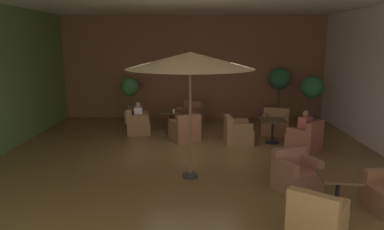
{
  "coord_description": "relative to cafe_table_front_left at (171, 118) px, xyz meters",
  "views": [
    {
      "loc": [
        0.12,
        -8.47,
        2.91
      ],
      "look_at": [
        0.0,
        0.52,
        1.05
      ],
      "focal_mm": 33.14,
      "sensor_mm": 36.0,
      "label": 1
    }
  ],
  "objects": [
    {
      "name": "wall_back_brick",
      "position": [
        0.72,
        2.34,
        1.46
      ],
      "size": [
        10.09,
        0.08,
        3.89
      ],
      "primitive_type": "cube",
      "color": "brown",
      "rests_on": "ground_plane"
    },
    {
      "name": "ground_plane",
      "position": [
        0.72,
        -2.8,
        -0.49
      ],
      "size": [
        10.09,
        10.34,
        0.02
      ],
      "primitive_type": "cube",
      "color": "brown"
    },
    {
      "name": "armchair_mid_center_north",
      "position": [
        2.62,
        -6.45,
        -0.17
      ],
      "size": [
        1.02,
        1.02,
        0.85
      ],
      "color": "#9B6A3E",
      "rests_on": "ground_plane"
    },
    {
      "name": "armchair_front_left_east",
      "position": [
        -1.07,
        -0.18,
        -0.16
      ],
      "size": [
        0.84,
        0.86,
        0.86
      ],
      "color": "#975F3D",
      "rests_on": "ground_plane"
    },
    {
      "name": "armchair_front_right_east",
      "position": [
        3.82,
        -1.9,
        -0.16
      ],
      "size": [
        1.07,
        1.07,
        0.84
      ],
      "color": "#A25843",
      "rests_on": "ground_plane"
    },
    {
      "name": "armchair_front_left_north",
      "position": [
        0.6,
        0.9,
        -0.16
      ],
      "size": [
        1.01,
        1.02,
        0.86
      ],
      "color": "#955D45",
      "rests_on": "ground_plane"
    },
    {
      "name": "cafe_table_mid_center",
      "position": [
        3.26,
        -5.58,
        0.04
      ],
      "size": [
        0.7,
        0.7,
        0.69
      ],
      "color": "black",
      "rests_on": "ground_plane"
    },
    {
      "name": "patio_umbrella_tall_red",
      "position": [
        0.71,
        -3.93,
        2.05
      ],
      "size": [
        2.67,
        2.67,
        2.71
      ],
      "color": "#2D2D2D",
      "rests_on": "ground_plane"
    },
    {
      "name": "patron_by_window",
      "position": [
        -1.03,
        -0.17,
        0.21
      ],
      "size": [
        0.32,
        0.42,
        0.59
      ],
      "color": "silver",
      "rests_on": "ground_plane"
    },
    {
      "name": "armchair_front_right_south",
      "position": [
        3.38,
        -0.17,
        -0.18
      ],
      "size": [
        0.98,
        0.93,
        0.81
      ],
      "color": "#A16943",
      "rests_on": "ground_plane"
    },
    {
      "name": "potted_tree_left_corner",
      "position": [
        -1.57,
        1.39,
        0.56
      ],
      "size": [
        0.66,
        0.66,
        1.67
      ],
      "color": "beige",
      "rests_on": "ground_plane"
    },
    {
      "name": "potted_tree_mid_right",
      "position": [
        4.71,
        0.52,
        0.77
      ],
      "size": [
        0.75,
        0.75,
        1.81
      ],
      "color": "#3E3838",
      "rests_on": "ground_plane"
    },
    {
      "name": "armchair_front_right_north",
      "position": [
        2.03,
        -1.24,
        -0.18
      ],
      "size": [
        0.82,
        0.83,
        0.81
      ],
      "color": "#9E6B45",
      "rests_on": "ground_plane"
    },
    {
      "name": "armchair_front_left_south",
      "position": [
        0.49,
        -0.96,
        -0.17
      ],
      "size": [
        1.02,
        1.03,
        0.83
      ],
      "color": "#9D5E42",
      "rests_on": "ground_plane"
    },
    {
      "name": "iced_drink_cup",
      "position": [
        0.1,
        -0.11,
        0.26
      ],
      "size": [
        0.08,
        0.08,
        0.11
      ],
      "primitive_type": "cylinder",
      "color": "white",
      "rests_on": "cafe_table_front_left"
    },
    {
      "name": "cafe_table_front_right",
      "position": [
        3.07,
        -1.17,
        0.05
      ],
      "size": [
        0.77,
        0.77,
        0.69
      ],
      "color": "black",
      "rests_on": "ground_plane"
    },
    {
      "name": "patron_blue_shirt",
      "position": [
        3.79,
        -1.87,
        0.25
      ],
      "size": [
        0.42,
        0.42,
        0.64
      ],
      "color": "#B84E49",
      "rests_on": "ground_plane"
    },
    {
      "name": "potted_tree_mid_left",
      "position": [
        3.91,
        1.86,
        1.01
      ],
      "size": [
        0.79,
        0.79,
        1.98
      ],
      "color": "#AF6342",
      "rests_on": "ground_plane"
    },
    {
      "name": "cafe_table_front_left",
      "position": [
        0.0,
        0.0,
        0.0
      ],
      "size": [
        0.62,
        0.62,
        0.69
      ],
      "color": "black",
      "rests_on": "ground_plane"
    },
    {
      "name": "armchair_mid_center_south",
      "position": [
        2.82,
        -4.59,
        -0.17
      ],
      "size": [
        0.98,
        0.97,
        0.82
      ],
      "color": "#905944",
      "rests_on": "ground_plane"
    }
  ]
}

